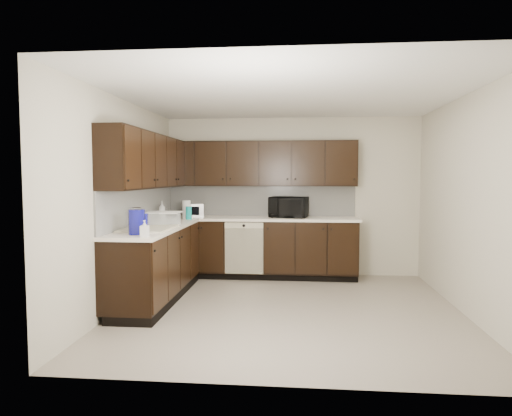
% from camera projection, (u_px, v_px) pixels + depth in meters
% --- Properties ---
extents(floor, '(4.00, 4.00, 0.00)m').
position_uv_depth(floor, '(288.00, 309.00, 5.40)').
color(floor, gray).
rests_on(floor, ground).
extents(ceiling, '(4.00, 4.00, 0.00)m').
position_uv_depth(ceiling, '(290.00, 95.00, 5.22)').
color(ceiling, white).
rests_on(ceiling, wall_back).
extents(wall_back, '(4.00, 0.02, 2.50)m').
position_uv_depth(wall_back, '(292.00, 196.00, 7.30)').
color(wall_back, beige).
rests_on(wall_back, floor).
extents(wall_left, '(0.02, 4.00, 2.50)m').
position_uv_depth(wall_left, '(123.00, 203.00, 5.50)').
color(wall_left, beige).
rests_on(wall_left, floor).
extents(wall_right, '(0.02, 4.00, 2.50)m').
position_uv_depth(wall_right, '(467.00, 205.00, 5.12)').
color(wall_right, beige).
rests_on(wall_right, floor).
extents(wall_front, '(4.00, 0.02, 2.50)m').
position_uv_depth(wall_front, '(283.00, 221.00, 3.32)').
color(wall_front, beige).
rests_on(wall_front, floor).
extents(lower_cabinets, '(3.00, 2.80, 0.90)m').
position_uv_depth(lower_cabinets, '(220.00, 257.00, 6.56)').
color(lower_cabinets, black).
rests_on(lower_cabinets, floor).
extents(countertop, '(3.03, 2.83, 0.04)m').
position_uv_depth(countertop, '(220.00, 222.00, 6.53)').
color(countertop, white).
rests_on(countertop, lower_cabinets).
extents(backsplash, '(3.00, 2.80, 0.48)m').
position_uv_depth(backsplash, '(208.00, 203.00, 6.74)').
color(backsplash, beige).
rests_on(backsplash, countertop).
extents(upper_cabinets, '(3.00, 2.80, 0.70)m').
position_uv_depth(upper_cabinets, '(214.00, 163.00, 6.57)').
color(upper_cabinets, black).
rests_on(upper_cabinets, wall_back).
extents(dishwasher, '(0.58, 0.04, 0.78)m').
position_uv_depth(dishwasher, '(244.00, 245.00, 6.82)').
color(dishwasher, beige).
rests_on(dishwasher, lower_cabinets).
extents(sink, '(0.54, 0.82, 0.42)m').
position_uv_depth(sink, '(149.00, 234.00, 5.48)').
color(sink, beige).
rests_on(sink, countertop).
extents(microwave, '(0.63, 0.48, 0.31)m').
position_uv_depth(microwave, '(289.00, 207.00, 7.03)').
color(microwave, black).
rests_on(microwave, countertop).
extents(soap_bottle_a, '(0.08, 0.08, 0.18)m').
position_uv_depth(soap_bottle_a, '(145.00, 229.00, 4.77)').
color(soap_bottle_a, gray).
rests_on(soap_bottle_a, countertop).
extents(soap_bottle_b, '(0.12, 0.12, 0.27)m').
position_uv_depth(soap_bottle_b, '(162.00, 211.00, 6.63)').
color(soap_bottle_b, gray).
rests_on(soap_bottle_b, countertop).
extents(toaster_oven, '(0.38, 0.32, 0.20)m').
position_uv_depth(toaster_oven, '(193.00, 210.00, 7.16)').
color(toaster_oven, '#ABABAD').
rests_on(toaster_oven, countertop).
extents(storage_bin, '(0.51, 0.44, 0.17)m').
position_uv_depth(storage_bin, '(163.00, 219.00, 5.92)').
color(storage_bin, white).
rests_on(storage_bin, countertop).
extents(blue_pitcher, '(0.18, 0.18, 0.27)m').
position_uv_depth(blue_pitcher, '(137.00, 222.00, 4.97)').
color(blue_pitcher, '#101094').
rests_on(blue_pitcher, countertop).
extents(teal_tumbler, '(0.10, 0.10, 0.19)m').
position_uv_depth(teal_tumbler, '(189.00, 213.00, 6.69)').
color(teal_tumbler, '#0E999C').
rests_on(teal_tumbler, countertop).
extents(paper_towel_roll, '(0.14, 0.14, 0.27)m').
position_uv_depth(paper_towel_roll, '(187.00, 210.00, 6.81)').
color(paper_towel_roll, silver).
rests_on(paper_towel_roll, countertop).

